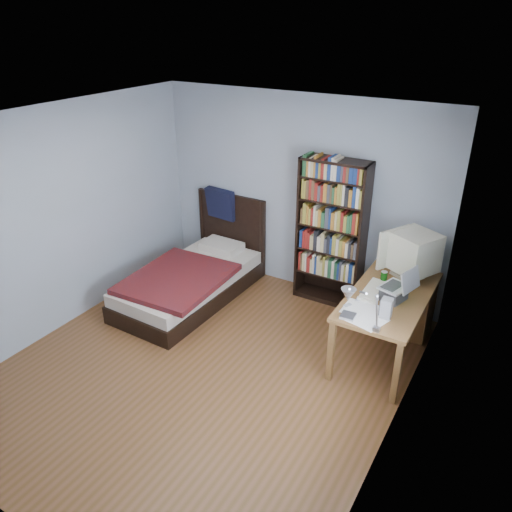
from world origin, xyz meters
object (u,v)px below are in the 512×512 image
(desk_lamp, at_px, (354,298))
(bed, at_px, (193,278))
(crt_monitor, at_px, (412,252))
(soda_can, at_px, (384,277))
(keyboard, at_px, (374,291))
(laptop, at_px, (396,291))
(bookshelf, at_px, (331,233))
(speaker, at_px, (386,308))
(desk, at_px, (397,303))

(desk_lamp, xyz_separation_m, bed, (-2.46, 1.01, -0.98))
(crt_monitor, bearing_deg, soda_can, -126.45)
(keyboard, bearing_deg, crt_monitor, 67.58)
(laptop, height_order, desk_lamp, desk_lamp)
(soda_can, height_order, bookshelf, bookshelf)
(laptop, bearing_deg, desk_lamp, -96.08)
(crt_monitor, xyz_separation_m, speaker, (0.03, -0.92, -0.20))
(laptop, relative_size, desk_lamp, 0.59)
(laptop, distance_m, desk_lamp, 1.07)
(speaker, xyz_separation_m, bed, (-2.58, 0.38, -0.57))
(bed, bearing_deg, desk, 10.78)
(speaker, bearing_deg, desk_lamp, -103.47)
(laptop, xyz_separation_m, bookshelf, (-1.04, 0.82, 0.08))
(keyboard, distance_m, speaker, 0.47)
(bookshelf, bearing_deg, soda_can, -32.31)
(soda_can, relative_size, bookshelf, 0.07)
(desk, bearing_deg, bookshelf, 161.20)
(desk_lamp, xyz_separation_m, bookshelf, (-0.94, 1.82, -0.32))
(crt_monitor, height_order, desk_lamp, desk_lamp)
(bed, bearing_deg, crt_monitor, 11.96)
(desk, distance_m, desk_lamp, 1.70)
(speaker, distance_m, bookshelf, 1.59)
(bookshelf, bearing_deg, desk_lamp, -62.69)
(desk, bearing_deg, crt_monitor, 47.97)
(desk, bearing_deg, soda_can, -124.38)
(desk, bearing_deg, bed, -169.22)
(desk, height_order, soda_can, soda_can)
(laptop, height_order, soda_can, laptop)
(desk, xyz_separation_m, laptop, (0.08, -0.49, 0.42))
(desk_lamp, bearing_deg, desk, 88.83)
(soda_can, bearing_deg, crt_monitor, 53.55)
(speaker, bearing_deg, bed, 169.00)
(bookshelf, bearing_deg, desk, -18.80)
(keyboard, relative_size, bed, 0.23)
(laptop, xyz_separation_m, bed, (-2.56, 0.02, -0.58))
(speaker, bearing_deg, bookshelf, 129.24)
(desk, xyz_separation_m, bookshelf, (-0.97, 0.33, 0.51))
(laptop, distance_m, soda_can, 0.37)
(desk_lamp, height_order, bed, desk_lamp)
(crt_monitor, bearing_deg, speaker, -88.02)
(speaker, relative_size, bookshelf, 0.11)
(desk_lamp, relative_size, keyboard, 1.31)
(bed, bearing_deg, bookshelf, 27.87)
(laptop, distance_m, bookshelf, 1.33)
(keyboard, distance_m, soda_can, 0.26)
(desk, height_order, bed, bed)
(keyboard, bearing_deg, bookshelf, 135.83)
(soda_can, bearing_deg, desk_lamp, -85.35)
(keyboard, relative_size, bookshelf, 0.26)
(laptop, bearing_deg, crt_monitor, 91.64)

